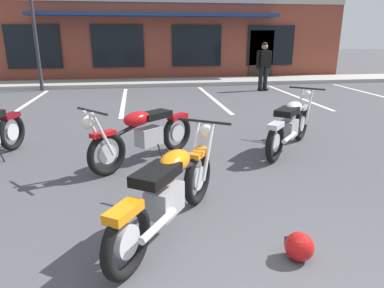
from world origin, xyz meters
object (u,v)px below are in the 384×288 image
motorcycle_blue_standard (290,124)px  helmet_on_pavement (299,246)px  motorcycle_red_sportbike (144,134)px  motorcycle_foreground_classic (170,190)px  person_in_shorts_foreground (264,63)px

motorcycle_blue_standard → helmet_on_pavement: size_ratio=6.62×
motorcycle_red_sportbike → motorcycle_blue_standard: same height
motorcycle_foreground_classic → motorcycle_blue_standard: same height
motorcycle_red_sportbike → motorcycle_blue_standard: bearing=5.6°
person_in_shorts_foreground → helmet_on_pavement: bearing=-108.0°
motorcycle_foreground_classic → motorcycle_red_sportbike: size_ratio=1.06×
motorcycle_blue_standard → helmet_on_pavement: bearing=-112.2°
motorcycle_red_sportbike → person_in_shorts_foreground: bearing=57.2°
motorcycle_blue_standard → person_in_shorts_foreground: size_ratio=1.03×
motorcycle_foreground_classic → helmet_on_pavement: bearing=-30.5°
motorcycle_foreground_classic → person_in_shorts_foreground: person_in_shorts_foreground is taller
motorcycle_blue_standard → helmet_on_pavement: (-1.21, -2.97, -0.33)m
person_in_shorts_foreground → helmet_on_pavement: (-3.09, -9.50, -0.82)m
motorcycle_foreground_classic → person_in_shorts_foreground: size_ratio=1.10×
motorcycle_foreground_classic → motorcycle_red_sportbike: (-0.20, 2.09, 0.00)m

